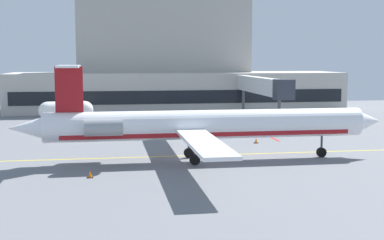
{
  "coord_description": "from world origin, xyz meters",
  "views": [
    {
      "loc": [
        -8.11,
        -46.6,
        9.13
      ],
      "look_at": [
        0.18,
        4.86,
        3.0
      ],
      "focal_mm": 49.0,
      "sensor_mm": 36.0,
      "label": 1
    }
  ],
  "objects_px": {
    "baggage_tug": "(106,128)",
    "pushback_tractor": "(212,120)",
    "regional_jet": "(201,125)",
    "fuel_tank": "(66,110)"
  },
  "relations": [
    {
      "from": "baggage_tug",
      "to": "fuel_tank",
      "type": "xyz_separation_m",
      "value": [
        -5.81,
        15.94,
        0.68
      ]
    },
    {
      "from": "regional_jet",
      "to": "pushback_tractor",
      "type": "bearing_deg",
      "value": 76.22
    },
    {
      "from": "baggage_tug",
      "to": "fuel_tank",
      "type": "relative_size",
      "value": 0.46
    },
    {
      "from": "pushback_tractor",
      "to": "fuel_tank",
      "type": "xyz_separation_m",
      "value": [
        -19.72,
        10.32,
        0.67
      ]
    },
    {
      "from": "baggage_tug",
      "to": "pushback_tractor",
      "type": "xyz_separation_m",
      "value": [
        13.91,
        5.62,
        0.0
      ]
    },
    {
      "from": "regional_jet",
      "to": "baggage_tug",
      "type": "height_order",
      "value": "regional_jet"
    },
    {
      "from": "baggage_tug",
      "to": "pushback_tractor",
      "type": "bearing_deg",
      "value": 22.0
    },
    {
      "from": "baggage_tug",
      "to": "regional_jet",
      "type": "bearing_deg",
      "value": -63.31
    },
    {
      "from": "regional_jet",
      "to": "baggage_tug",
      "type": "relative_size",
      "value": 9.25
    },
    {
      "from": "regional_jet",
      "to": "fuel_tank",
      "type": "height_order",
      "value": "regional_jet"
    }
  ]
}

